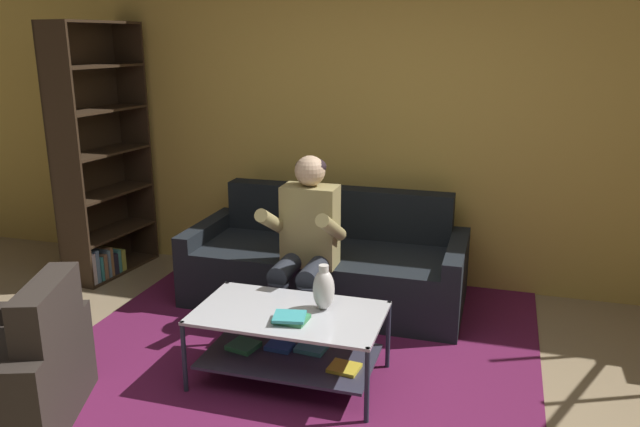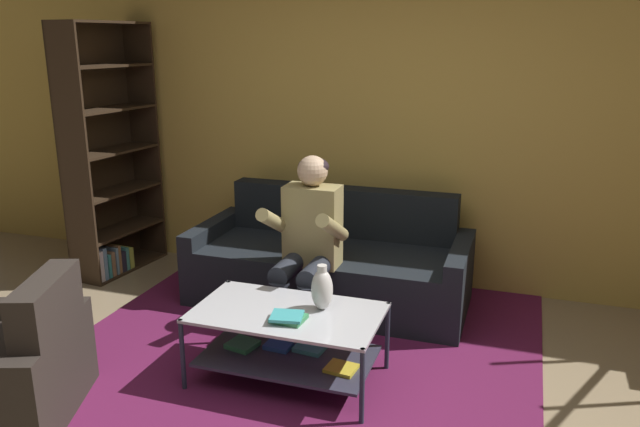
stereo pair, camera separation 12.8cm
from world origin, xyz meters
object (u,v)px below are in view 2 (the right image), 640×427
object	(u,v)px
couch	(331,265)
person_seated_center	(307,239)
book_stack	(288,317)
coffee_table	(288,335)
bookshelf	(106,169)
vase	(322,289)

from	to	relation	value
couch	person_seated_center	bearing A→B (deg)	-90.00
book_stack	couch	bearing A→B (deg)	97.23
coffee_table	bookshelf	bearing A→B (deg)	149.59
book_stack	bookshelf	xyz separation A→B (m)	(-2.21, 1.39, 0.44)
bookshelf	person_seated_center	bearing A→B (deg)	-15.96
couch	vase	distance (m)	1.20
vase	bookshelf	bearing A→B (deg)	153.33
book_stack	person_seated_center	bearing A→B (deg)	101.89
person_seated_center	bookshelf	size ratio (longest dim) A/B	0.58
bookshelf	book_stack	bearing A→B (deg)	-32.15
couch	book_stack	xyz separation A→B (m)	(0.17, -1.34, 0.18)
bookshelf	couch	bearing A→B (deg)	-1.46
couch	vase	size ratio (longest dim) A/B	7.64
couch	person_seated_center	world-z (taller)	person_seated_center
couch	coffee_table	size ratio (longest dim) A/B	1.91
couch	coffee_table	xyz separation A→B (m)	(0.12, -1.22, 0.01)
person_seated_center	bookshelf	bearing A→B (deg)	164.04
person_seated_center	book_stack	bearing A→B (deg)	-78.11
coffee_table	bookshelf	world-z (taller)	bookshelf
couch	book_stack	size ratio (longest dim) A/B	10.27
vase	bookshelf	size ratio (longest dim) A/B	0.13
person_seated_center	coffee_table	world-z (taller)	person_seated_center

